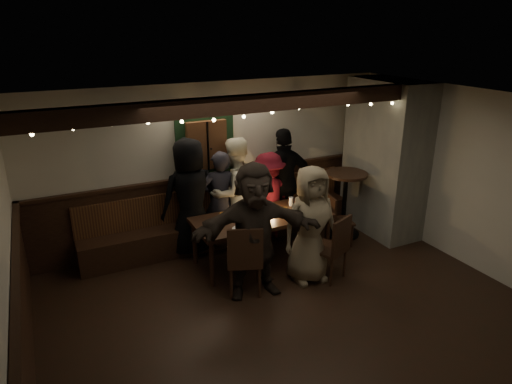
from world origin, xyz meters
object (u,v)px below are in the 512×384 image
person_e (284,182)px  person_f (254,230)px  chair_near_left (245,257)px  chair_near_right (334,245)px  person_c (234,192)px  chair_end (335,217)px  person_b (221,201)px  person_g (310,225)px  person_a (190,197)px  high_top (345,196)px  person_d (268,197)px  dining_table (262,220)px

person_e → person_f: size_ratio=1.00×
chair_near_left → chair_near_right: 1.30m
chair_near_left → person_c: 1.59m
chair_end → person_c: bearing=151.6°
chair_near_right → person_e: size_ratio=0.52×
person_b → person_c: bearing=-157.8°
chair_near_left → person_f: (0.14, 0.01, 0.34)m
chair_end → person_e: (-0.51, 0.79, 0.43)m
chair_near_left → person_g: person_g is taller
chair_end → person_e: size_ratio=0.47×
chair_end → person_a: size_ratio=0.47×
high_top → person_d: bearing=160.2°
person_e → person_g: 1.57m
dining_table → chair_end: size_ratio=2.38×
person_c → chair_near_right: bearing=101.5°
person_a → person_c: 0.73m
high_top → person_e: person_e is taller
person_c → person_f: 1.50m
chair_end → high_top: high_top is taller
high_top → person_g: size_ratio=0.67×
chair_near_right → chair_end: chair_near_right is taller
person_b → person_f: (-0.10, -1.42, 0.11)m
high_top → person_d: (-1.22, 0.44, 0.04)m
high_top → person_g: person_g is taller
dining_table → person_a: size_ratio=1.11×
person_d → person_c: bearing=-28.6°
person_d → person_e: 0.39m
chair_near_left → person_a: (-0.22, 1.49, 0.35)m
dining_table → person_a: person_a is taller
chair_end → person_e: person_e is taller
chair_end → high_top: size_ratio=0.77×
high_top → person_e: bearing=149.1°
chair_end → person_d: person_d is taller
chair_near_right → high_top: 1.54m
dining_table → person_f: bearing=-123.5°
chair_end → person_a: person_a is taller
chair_end → person_g: size_ratio=0.52×
chair_end → person_b: size_ratio=0.53×
high_top → person_a: (-2.53, 0.53, 0.22)m
chair_near_right → chair_end: 1.10m
person_d → person_g: size_ratio=0.89×
person_d → person_f: person_f is taller
person_a → chair_near_right: bearing=129.9°
chair_near_left → person_g: (0.98, -0.02, 0.27)m
person_b → high_top: bearing=-179.8°
high_top → person_b: bearing=167.2°
person_d → person_f: bearing=34.2°
person_g → high_top: bearing=40.2°
person_a → person_g: bearing=126.6°
chair_near_left → person_e: 2.09m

